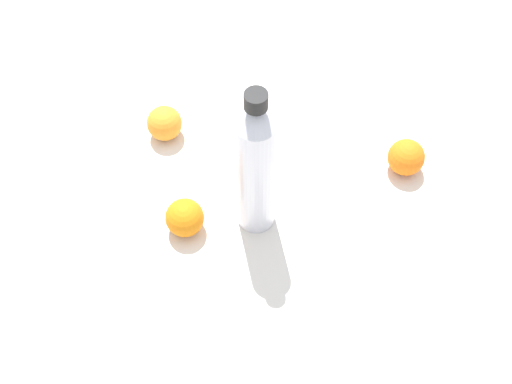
{
  "coord_description": "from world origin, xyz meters",
  "views": [
    {
      "loc": [
        0.49,
        0.4,
        0.99
      ],
      "look_at": [
        -0.01,
        0.03,
        0.08
      ],
      "focal_mm": 46.58,
      "sensor_mm": 36.0,
      "label": 1
    }
  ],
  "objects_px": {
    "orange_0": "(164,123)",
    "orange_2": "(185,218)",
    "orange_1": "(406,157)",
    "water_bottle": "(256,167)"
  },
  "relations": [
    {
      "from": "orange_0",
      "to": "orange_2",
      "type": "relative_size",
      "value": 1.0
    },
    {
      "from": "orange_1",
      "to": "orange_2",
      "type": "height_order",
      "value": "same"
    },
    {
      "from": "orange_0",
      "to": "orange_2",
      "type": "distance_m",
      "value": 0.22
    },
    {
      "from": "water_bottle",
      "to": "orange_1",
      "type": "xyz_separation_m",
      "value": [
        -0.25,
        0.16,
        -0.12
      ]
    },
    {
      "from": "orange_0",
      "to": "orange_2",
      "type": "bearing_deg",
      "value": 50.12
    },
    {
      "from": "orange_2",
      "to": "orange_0",
      "type": "bearing_deg",
      "value": -129.88
    },
    {
      "from": "orange_1",
      "to": "orange_2",
      "type": "xyz_separation_m",
      "value": [
        0.34,
        -0.24,
        -0.0
      ]
    },
    {
      "from": "orange_0",
      "to": "water_bottle",
      "type": "bearing_deg",
      "value": 78.97
    },
    {
      "from": "water_bottle",
      "to": "orange_2",
      "type": "relative_size",
      "value": 4.75
    },
    {
      "from": "water_bottle",
      "to": "orange_0",
      "type": "distance_m",
      "value": 0.28
    }
  ]
}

